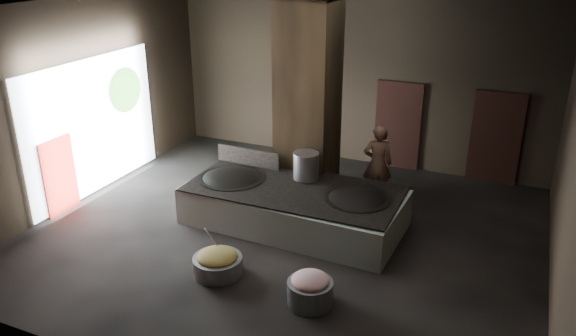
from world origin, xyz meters
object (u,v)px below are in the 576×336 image
at_px(stock_pot, 306,166).
at_px(wok_right, 357,202).
at_px(hearth_platform, 294,207).
at_px(veg_basin, 218,265).
at_px(wok_left, 232,181).
at_px(cook, 378,164).
at_px(meat_basin, 310,293).

bearing_deg(stock_pot, wok_right, -21.04).
xyz_separation_m(hearth_platform, veg_basin, (-0.51, -2.31, -0.23)).
bearing_deg(wok_right, wok_left, -177.95).
bearing_deg(stock_pot, cook, 45.93).
relative_size(wok_left, wok_right, 1.07).
distance_m(veg_basin, meat_basin, 1.87).
height_order(wok_left, wok_right, wok_left).
distance_m(wok_left, stock_pot, 1.66).
bearing_deg(cook, hearth_platform, 33.55).
relative_size(wok_left, stock_pot, 2.42).
bearing_deg(wok_left, cook, 34.43).
bearing_deg(veg_basin, wok_right, 51.86).
relative_size(wok_right, stock_pot, 2.25).
xyz_separation_m(hearth_platform, wok_left, (-1.45, -0.05, 0.36)).
bearing_deg(wok_left, veg_basin, -67.36).
relative_size(wok_right, veg_basin, 1.47).
xyz_separation_m(veg_basin, meat_basin, (1.86, -0.17, 0.04)).
relative_size(hearth_platform, stock_pot, 7.67).
bearing_deg(meat_basin, cook, 90.94).
height_order(stock_pot, cook, cook).
bearing_deg(wok_right, meat_basin, -89.96).
height_order(wok_left, cook, cook).
bearing_deg(wok_right, stock_pot, 158.96).
bearing_deg(wok_left, meat_basin, -41.01).
height_order(wok_right, meat_basin, wok_right).
bearing_deg(veg_basin, wok_left, 112.64).
xyz_separation_m(hearth_platform, wok_right, (1.35, 0.05, 0.36)).
xyz_separation_m(stock_pot, veg_basin, (-0.56, -2.86, -0.97)).
relative_size(wok_right, cook, 0.73).
height_order(wok_right, stock_pot, stock_pot).
height_order(hearth_platform, wok_left, wok_left).
bearing_deg(cook, veg_basin, 45.29).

